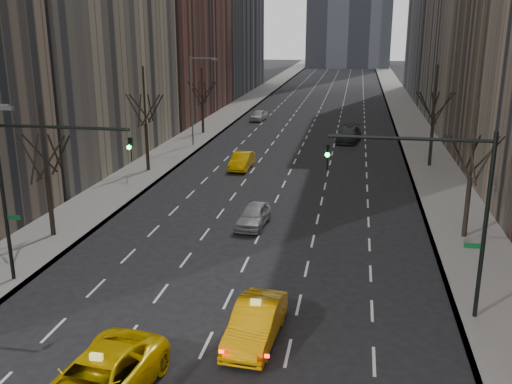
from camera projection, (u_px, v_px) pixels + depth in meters
The scene contains 16 objects.
sidewalk_left at pixel (234, 111), 83.06m from camera, with size 4.50×320.00×0.15m, color slate.
sidewalk_right at pixel (406, 115), 78.97m from camera, with size 4.50×320.00×0.15m, color slate.
tree_lw_b at pixel (47, 177), 32.85m from camera, with size 3.36×3.50×7.82m.
tree_lw_c at pixel (146, 125), 47.88m from camera, with size 3.36×3.50×8.74m.
tree_lw_d at pixel (202, 103), 65.03m from camera, with size 3.36×3.50×7.36m.
tree_rw_b at pixel (470, 178), 32.63m from camera, with size 3.36×3.50×7.82m.
tree_rw_c at pixel (433, 122), 49.55m from camera, with size 3.36×3.50×8.74m.
traffic_mast_left at pixel (34, 175), 26.20m from camera, with size 6.69×0.39×8.00m.
traffic_mast_right at pixel (445, 195), 23.16m from camera, with size 6.69×0.39×8.00m.
streetlight_far at pixel (195, 92), 57.64m from camera, with size 2.83×0.22×9.00m.
taxi_suv at pixel (98, 382), 18.73m from camera, with size 2.77×6.00×1.67m, color #E2B704.
taxi_sedan at pixel (256, 323), 22.56m from camera, with size 1.67×4.79×1.58m, color #F6A505.
silver_sedan_ahead at pixel (254, 215), 35.57m from camera, with size 1.64×4.08×1.39m, color #9C9EA4.
far_taxi at pixel (242, 161), 49.79m from camera, with size 1.52×4.36×1.43m, color #FFB705.
far_suv_grey at pixel (349, 134), 61.43m from camera, with size 2.20×5.41×1.57m, color #2F2F34.
far_car_white at pixel (259, 115), 75.04m from camera, with size 1.60×3.99×1.36m, color silver.
Camera 1 is at (5.39, -11.20, 12.12)m, focal length 40.00 mm.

